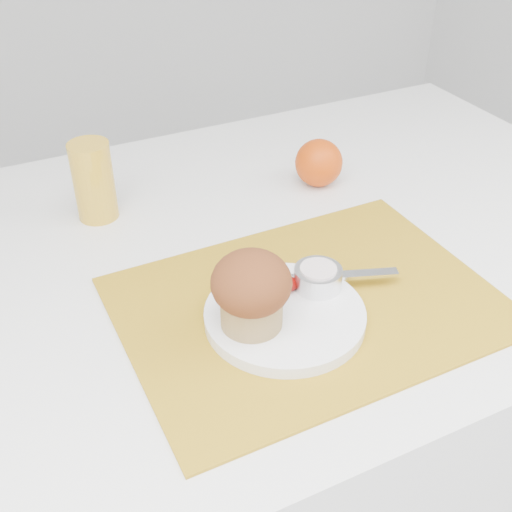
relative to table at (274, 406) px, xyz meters
name	(u,v)px	position (x,y,z in m)	size (l,w,h in m)	color
table	(274,406)	(0.00, 0.00, 0.00)	(1.20, 0.80, 0.75)	white
placemat	(309,304)	(-0.04, -0.16, 0.38)	(0.47, 0.34, 0.00)	#AE8118
plate	(285,315)	(-0.08, -0.18, 0.39)	(0.20, 0.20, 0.02)	white
ramekin	(318,278)	(-0.02, -0.15, 0.41)	(0.06, 0.06, 0.03)	silver
cream	(318,270)	(-0.02, -0.15, 0.42)	(0.05, 0.05, 0.01)	silver
raspberry_near	(277,274)	(-0.06, -0.12, 0.40)	(0.02, 0.02, 0.02)	#5A0206
raspberry_far	(289,284)	(-0.06, -0.14, 0.40)	(0.02, 0.02, 0.02)	#4E0402
butter_knife	(326,277)	(0.00, -0.14, 0.40)	(0.19, 0.02, 0.00)	silver
orange	(319,163)	(0.13, 0.11, 0.41)	(0.08, 0.08, 0.08)	#D04507
juice_glass	(94,181)	(-0.22, 0.17, 0.44)	(0.06, 0.06, 0.12)	gold
muffin	(251,290)	(-0.13, -0.18, 0.45)	(0.09, 0.09, 0.10)	#A68650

